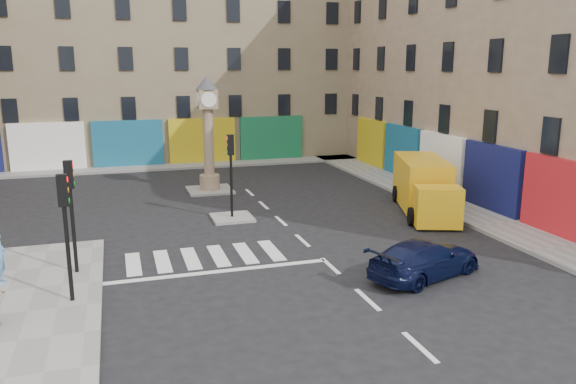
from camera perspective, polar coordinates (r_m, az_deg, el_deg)
name	(u,v)px	position (r m, az deg, el deg)	size (l,w,h in m)	color
ground	(341,276)	(18.73, 5.45, -8.51)	(120.00, 120.00, 0.00)	black
sidewalk_right	(419,192)	(31.07, 13.21, -0.04)	(2.60, 30.00, 0.15)	gray
sidewalk_far	(160,167)	(38.95, -12.83, 2.52)	(32.00, 2.40, 0.15)	gray
island_near	(232,218)	(25.45, -5.70, -2.61)	(1.80, 1.80, 0.12)	gray
island_far	(210,190)	(31.19, -7.93, 0.19)	(2.40, 2.40, 0.12)	gray
building_right	(530,42)	(34.03, 23.39, 13.80)	(10.00, 30.00, 16.00)	#A08668
building_far	(148,41)	(44.20, -14.02, 14.62)	(32.00, 10.00, 17.00)	#807355
traffic_light_left_near	(65,218)	(16.86, -21.71, -2.43)	(0.28, 0.22, 3.70)	black
traffic_light_left_far	(71,199)	(19.18, -21.21, -0.62)	(0.28, 0.22, 3.70)	black
traffic_light_island	(231,162)	(24.90, -5.82, 3.02)	(0.28, 0.22, 3.70)	black
clock_pillar	(208,127)	(30.62, -8.13, 6.58)	(1.20, 1.20, 6.10)	#A08668
navy_sedan	(425,259)	(18.92, 13.75, -6.61)	(1.72, 4.24, 1.23)	black
yellow_van	(424,186)	(27.23, 13.65, 0.56)	(4.03, 6.89, 2.41)	yellow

